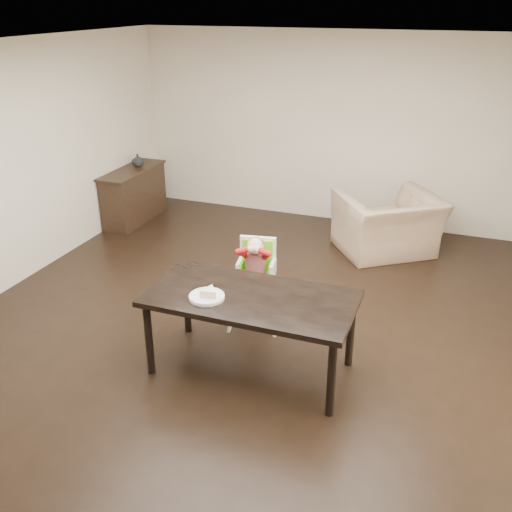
# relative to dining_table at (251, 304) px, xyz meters

# --- Properties ---
(ground) EXTENTS (7.00, 7.00, 0.00)m
(ground) POSITION_rel_dining_table_xyz_m (-0.19, 0.53, -0.67)
(ground) COLOR black
(ground) RESTS_ON ground
(room_walls) EXTENTS (6.02, 7.02, 2.71)m
(room_walls) POSITION_rel_dining_table_xyz_m (-0.19, 0.53, 1.18)
(room_walls) COLOR beige
(room_walls) RESTS_ON ground
(dining_table) EXTENTS (1.80, 0.90, 0.75)m
(dining_table) POSITION_rel_dining_table_xyz_m (0.00, 0.00, 0.00)
(dining_table) COLOR black
(dining_table) RESTS_ON ground
(high_chair) EXTENTS (0.46, 0.46, 0.96)m
(high_chair) POSITION_rel_dining_table_xyz_m (-0.24, 0.78, 0.00)
(high_chair) COLOR white
(high_chair) RESTS_ON ground
(plate) EXTENTS (0.38, 0.38, 0.09)m
(plate) POSITION_rel_dining_table_xyz_m (-0.33, -0.17, 0.11)
(plate) COLOR white
(plate) RESTS_ON dining_table
(armchair) EXTENTS (1.43, 1.34, 1.05)m
(armchair) POSITION_rel_dining_table_xyz_m (0.74, 3.04, -0.15)
(armchair) COLOR tan
(armchair) RESTS_ON ground
(sideboard) EXTENTS (0.44, 1.26, 0.79)m
(sideboard) POSITION_rel_dining_table_xyz_m (-2.97, 2.92, -0.27)
(sideboard) COLOR black
(sideboard) RESTS_ON ground
(vase) EXTENTS (0.19, 0.20, 0.18)m
(vase) POSITION_rel_dining_table_xyz_m (-2.97, 3.10, 0.21)
(vase) COLOR #99999E
(vase) RESTS_ON sideboard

